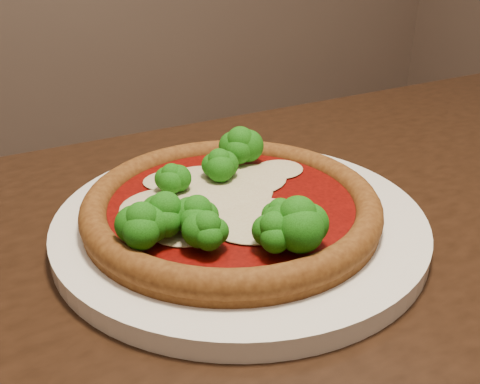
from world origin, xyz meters
TOP-DOWN VIEW (x-y plane):
  - dining_table at (-0.24, -0.02)m, footprint 1.32×0.76m
  - plate at (-0.27, 0.05)m, footprint 0.34×0.34m
  - pizza at (-0.28, 0.05)m, footprint 0.27×0.27m

SIDE VIEW (x-z plane):
  - dining_table at x=-0.24m, z-range 0.28..1.03m
  - plate at x=-0.27m, z-range 0.75..0.77m
  - pizza at x=-0.28m, z-range 0.75..0.82m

